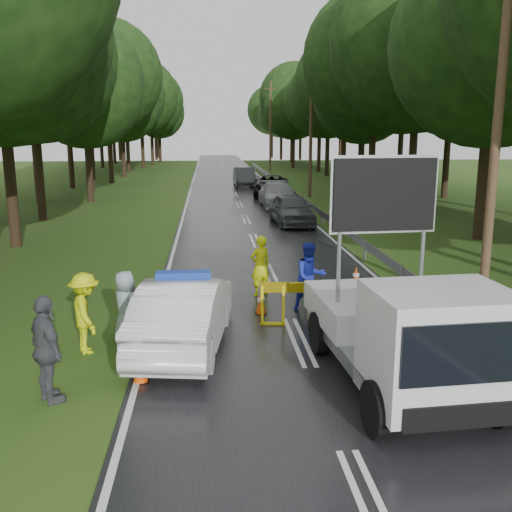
{
  "coord_description": "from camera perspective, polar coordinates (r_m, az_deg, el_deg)",
  "views": [
    {
      "loc": [
        -1.96,
        -11.89,
        4.6
      ],
      "look_at": [
        -0.71,
        3.06,
        1.3
      ],
      "focal_mm": 40.0,
      "sensor_mm": 36.0,
      "label": 1
    }
  ],
  "objects": [
    {
      "name": "cone_far",
      "position": [
        15.29,
        6.62,
        -3.76
      ],
      "size": [
        0.36,
        0.36,
        0.75
      ],
      "color": "black",
      "rests_on": "ground"
    },
    {
      "name": "cone_center",
      "position": [
        14.59,
        0.49,
        -4.7
      ],
      "size": [
        0.3,
        0.3,
        0.64
      ],
      "color": "black",
      "rests_on": "ground"
    },
    {
      "name": "bystander_mid",
      "position": [
        10.45,
        -20.19,
        -8.8
      ],
      "size": [
        1.04,
        1.18,
        1.91
      ],
      "primitive_type": "imported",
      "rotation": [
        0.0,
        0.0,
        2.2
      ],
      "color": "#43454B",
      "rests_on": "ground"
    },
    {
      "name": "bystander_right",
      "position": [
        12.9,
        -12.9,
        -4.99
      ],
      "size": [
        0.88,
        0.95,
        1.63
      ],
      "primitive_type": "imported",
      "rotation": [
        0.0,
        0.0,
        2.18
      ],
      "color": "#83939E",
      "rests_on": "ground"
    },
    {
      "name": "queue_car_fourth",
      "position": [
        48.66,
        -1.19,
        7.91
      ],
      "size": [
        1.75,
        4.81,
        1.58
      ],
      "primitive_type": "imported",
      "rotation": [
        0.0,
        0.0,
        0.02
      ],
      "color": "#3C3E43",
      "rests_on": "ground"
    },
    {
      "name": "work_truck",
      "position": [
        10.53,
        14.7,
        -7.37
      ],
      "size": [
        2.61,
        5.29,
        4.1
      ],
      "rotation": [
        0.0,
        0.0,
        0.07
      ],
      "color": "gray",
      "rests_on": "ground"
    },
    {
      "name": "queue_car_second",
      "position": [
        35.38,
        2.19,
        6.14
      ],
      "size": [
        2.18,
        5.17,
        1.49
      ],
      "primitive_type": "imported",
      "rotation": [
        0.0,
        0.0,
        0.02
      ],
      "color": "#97999E",
      "rests_on": "ground"
    },
    {
      "name": "barrier",
      "position": [
        13.66,
        5.96,
        -3.72
      ],
      "size": [
        2.62,
        0.34,
        1.09
      ],
      "rotation": [
        0.0,
        0.0,
        -0.11
      ],
      "color": "yellow",
      "rests_on": "ground"
    },
    {
      "name": "bystander_left",
      "position": [
        12.52,
        -16.7,
        -5.49
      ],
      "size": [
        1.04,
        1.28,
        1.73
      ],
      "primitive_type": "imported",
      "rotation": [
        0.0,
        0.0,
        1.98
      ],
      "color": "#C9DA0B",
      "rests_on": "ground"
    },
    {
      "name": "police_sedan",
      "position": [
        12.41,
        -7.17,
        -5.67
      ],
      "size": [
        2.24,
        4.83,
        1.69
      ],
      "rotation": [
        0.0,
        0.0,
        3.0
      ],
      "color": "silver",
      "rests_on": "ground"
    },
    {
      "name": "ground",
      "position": [
        12.9,
        4.31,
        -8.53
      ],
      "size": [
        160.0,
        160.0,
        0.0
      ],
      "primitive_type": "plane",
      "color": "#254513",
      "rests_on": "ground"
    },
    {
      "name": "utility_pole_near",
      "position": [
        15.63,
        23.1,
        13.15
      ],
      "size": [
        1.4,
        0.24,
        10.0
      ],
      "color": "#493A22",
      "rests_on": "ground"
    },
    {
      "name": "utility_pole_mid",
      "position": [
        40.53,
        5.52,
        13.01
      ],
      "size": [
        1.4,
        0.24,
        10.0
      ],
      "color": "#493A22",
      "rests_on": "ground"
    },
    {
      "name": "cone_near_left",
      "position": [
        10.99,
        -11.51,
        -10.67
      ],
      "size": [
        0.33,
        0.33,
        0.7
      ],
      "color": "black",
      "rests_on": "ground"
    },
    {
      "name": "cone_left_mid",
      "position": [
        13.16,
        -9.67,
        -6.81
      ],
      "size": [
        0.3,
        0.3,
        0.63
      ],
      "color": "black",
      "rests_on": "ground"
    },
    {
      "name": "queue_car_third",
      "position": [
        41.34,
        1.57,
        7.05
      ],
      "size": [
        3.14,
        5.61,
        1.48
      ],
      "primitive_type": "imported",
      "rotation": [
        0.0,
        0.0,
        -0.13
      ],
      "color": "black",
      "rests_on": "ground"
    },
    {
      "name": "queue_car_first",
      "position": [
        28.61,
        3.57,
        4.69
      ],
      "size": [
        2.06,
        4.61,
        1.54
      ],
      "primitive_type": "imported",
      "rotation": [
        0.0,
        0.0,
        0.06
      ],
      "color": "#46494E",
      "rests_on": "ground"
    },
    {
      "name": "guardrail",
      "position": [
        42.14,
        2.97,
        6.87
      ],
      "size": [
        0.12,
        60.06,
        0.7
      ],
      "color": "gray",
      "rests_on": "ground"
    },
    {
      "name": "civilian",
      "position": [
        14.85,
        5.44,
        -2.07
      ],
      "size": [
        1.02,
        0.89,
        1.8
      ],
      "primitive_type": "imported",
      "rotation": [
        0.0,
        0.0,
        0.26
      ],
      "color": "#1925A3",
      "rests_on": "ground"
    },
    {
      "name": "cone_right",
      "position": [
        17.3,
        9.96,
        -2.11
      ],
      "size": [
        0.31,
        0.31,
        0.66
      ],
      "color": "black",
      "rests_on": "ground"
    },
    {
      "name": "utility_pole_far",
      "position": [
        66.28,
        1.45,
        12.8
      ],
      "size": [
        1.4,
        0.24,
        10.0
      ],
      "color": "#493A22",
      "rests_on": "ground"
    },
    {
      "name": "officer",
      "position": [
        16.11,
        0.42,
        -0.99
      ],
      "size": [
        0.75,
        0.66,
        1.74
      ],
      "primitive_type": "imported",
      "rotation": [
        0.0,
        0.0,
        3.61
      ],
      "color": "#EBFF0D",
      "rests_on": "ground"
    },
    {
      "name": "road",
      "position": [
        42.19,
        -2.11,
        6.15
      ],
      "size": [
        7.0,
        140.0,
        0.02
      ],
      "primitive_type": "cube",
      "color": "black",
      "rests_on": "ground"
    }
  ]
}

